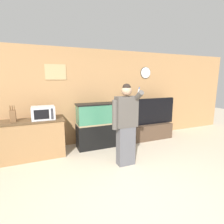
% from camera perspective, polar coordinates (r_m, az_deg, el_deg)
% --- Properties ---
extents(ground_plane, '(18.00, 18.00, 0.00)m').
position_cam_1_polar(ground_plane, '(3.06, 9.84, -25.45)').
color(ground_plane, beige).
extents(wall_back_paneled, '(10.00, 0.08, 2.60)m').
position_cam_1_polar(wall_back_paneled, '(4.95, -6.44, 4.90)').
color(wall_back_paneled, '#A87A4C').
rests_on(wall_back_paneled, ground_plane).
extents(counter_island, '(1.38, 0.55, 0.90)m').
position_cam_1_polar(counter_island, '(4.42, -24.28, -8.02)').
color(counter_island, olive).
rests_on(counter_island, ground_plane).
extents(microwave, '(0.49, 0.37, 0.29)m').
position_cam_1_polar(microwave, '(4.24, -21.53, -0.25)').
color(microwave, silver).
rests_on(microwave, counter_island).
extents(knife_block, '(0.11, 0.11, 0.36)m').
position_cam_1_polar(knife_block, '(4.27, -29.64, -1.07)').
color(knife_block, brown).
rests_on(knife_block, counter_island).
extents(aquarium_on_stand, '(1.07, 0.43, 1.18)m').
position_cam_1_polar(aquarium_on_stand, '(4.64, -4.89, -4.42)').
color(aquarium_on_stand, black).
rests_on(aquarium_on_stand, ground_plane).
extents(tv_on_stand, '(1.54, 0.40, 1.24)m').
position_cam_1_polar(tv_on_stand, '(5.45, 12.73, -4.80)').
color(tv_on_stand, '#4C3828').
rests_on(tv_on_stand, ground_plane).
extents(person_standing, '(0.54, 0.41, 1.71)m').
position_cam_1_polar(person_standing, '(3.61, 4.51, -3.87)').
color(person_standing, '#515156').
rests_on(person_standing, ground_plane).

